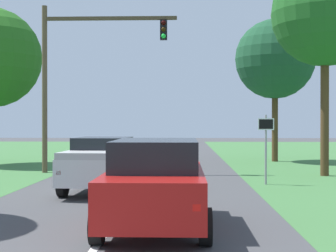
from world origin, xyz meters
TOP-DOWN VIEW (x-y plane):
  - ground_plane at (0.00, 10.14)m, footprint 120.00×120.00m
  - red_suv_near at (1.02, 5.57)m, footprint 2.29×4.83m
  - pickup_truck_lead at (-1.08, 11.58)m, footprint 2.41×5.47m
  - traffic_light at (-3.27, 17.69)m, footprint 6.24×0.40m
  - keep_moving_sign at (4.70, 13.50)m, footprint 0.60×0.09m
  - oak_tree_right at (7.75, 16.68)m, footprint 4.63×4.63m
  - extra_tree_1 at (7.04, 24.80)m, footprint 4.73×4.73m

SIDE VIEW (x-z plane):
  - ground_plane at x=0.00m, z-range 0.00..0.00m
  - pickup_truck_lead at x=-1.08m, z-range 0.04..1.86m
  - red_suv_near at x=1.02m, z-range 0.05..1.98m
  - keep_moving_sign at x=4.70m, z-range 0.36..2.97m
  - traffic_light at x=-3.27m, z-range 1.14..8.86m
  - extra_tree_1 at x=7.04m, z-range 1.85..10.31m
  - oak_tree_right at x=7.75m, z-range 2.35..11.75m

